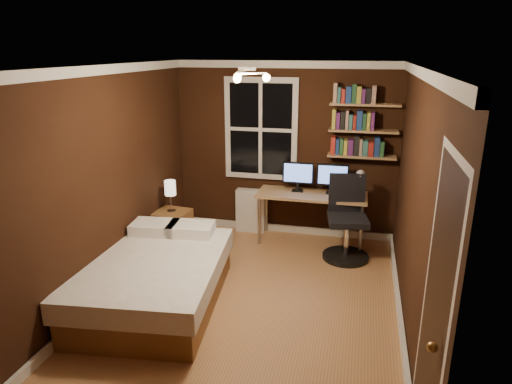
% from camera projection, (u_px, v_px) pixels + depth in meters
% --- Properties ---
extents(floor, '(4.20, 4.20, 0.00)m').
position_uv_depth(floor, '(251.00, 302.00, 5.01)').
color(floor, '#906039').
rests_on(floor, ground).
extents(wall_back, '(3.20, 0.04, 2.50)m').
position_uv_depth(wall_back, '(285.00, 150.00, 6.58)').
color(wall_back, black).
rests_on(wall_back, ground).
extents(wall_left, '(0.04, 4.20, 2.50)m').
position_uv_depth(wall_left, '(108.00, 183.00, 4.98)').
color(wall_left, black).
rests_on(wall_left, ground).
extents(wall_right, '(0.04, 4.20, 2.50)m').
position_uv_depth(wall_right, '(415.00, 205.00, 4.28)').
color(wall_right, black).
rests_on(wall_right, ground).
extents(ceiling, '(3.20, 4.20, 0.02)m').
position_uv_depth(ceiling, '(250.00, 66.00, 4.25)').
color(ceiling, white).
rests_on(ceiling, wall_back).
extents(window, '(1.06, 0.06, 1.46)m').
position_uv_depth(window, '(261.00, 129.00, 6.53)').
color(window, silver).
rests_on(window, wall_back).
extents(door, '(0.03, 0.82, 2.05)m').
position_uv_depth(door, '(433.00, 316.00, 2.91)').
color(door, black).
rests_on(door, ground).
extents(door_knob, '(0.06, 0.06, 0.06)m').
position_uv_depth(door_knob, '(432.00, 347.00, 2.65)').
color(door_knob, '#B38842').
rests_on(door_knob, door).
extents(ceiling_fixture, '(0.44, 0.44, 0.18)m').
position_uv_depth(ceiling_fixture, '(247.00, 78.00, 4.19)').
color(ceiling_fixture, beige).
rests_on(ceiling_fixture, ceiling).
extents(bookshelf_lower, '(0.92, 0.22, 0.03)m').
position_uv_depth(bookshelf_lower, '(361.00, 156.00, 6.23)').
color(bookshelf_lower, '#A57E50').
rests_on(bookshelf_lower, wall_back).
extents(books_row_lower, '(0.66, 0.16, 0.23)m').
position_uv_depth(books_row_lower, '(362.00, 147.00, 6.19)').
color(books_row_lower, maroon).
rests_on(books_row_lower, bookshelf_lower).
extents(bookshelf_middle, '(0.92, 0.22, 0.03)m').
position_uv_depth(bookshelf_middle, '(363.00, 131.00, 6.13)').
color(bookshelf_middle, '#A57E50').
rests_on(bookshelf_middle, wall_back).
extents(books_row_middle, '(0.60, 0.16, 0.23)m').
position_uv_depth(books_row_middle, '(364.00, 121.00, 6.09)').
color(books_row_middle, navy).
rests_on(books_row_middle, bookshelf_middle).
extents(bookshelf_upper, '(0.92, 0.22, 0.03)m').
position_uv_depth(bookshelf_upper, '(365.00, 104.00, 6.02)').
color(bookshelf_upper, '#A57E50').
rests_on(bookshelf_upper, wall_back).
extents(books_row_upper, '(0.54, 0.16, 0.23)m').
position_uv_depth(books_row_upper, '(366.00, 94.00, 5.98)').
color(books_row_upper, '#224F2E').
rests_on(books_row_upper, bookshelf_upper).
extents(bed, '(1.59, 2.06, 0.65)m').
position_uv_depth(bed, '(155.00, 279.00, 4.92)').
color(bed, brown).
rests_on(bed, ground).
extents(nightstand, '(0.48, 0.48, 0.54)m').
position_uv_depth(nightstand, '(173.00, 230.00, 6.27)').
color(nightstand, brown).
rests_on(nightstand, ground).
extents(bedside_lamp, '(0.15, 0.15, 0.44)m').
position_uv_depth(bedside_lamp, '(171.00, 196.00, 6.12)').
color(bedside_lamp, beige).
rests_on(bedside_lamp, nightstand).
extents(radiator, '(0.44, 0.15, 0.65)m').
position_uv_depth(radiator, '(251.00, 211.00, 6.86)').
color(radiator, silver).
rests_on(radiator, ground).
extents(desk, '(1.52, 0.57, 0.72)m').
position_uv_depth(desk, '(312.00, 198.00, 6.38)').
color(desk, '#A57E50').
rests_on(desk, ground).
extents(monitor_left, '(0.44, 0.12, 0.42)m').
position_uv_depth(monitor_left, '(298.00, 177.00, 6.41)').
color(monitor_left, black).
rests_on(monitor_left, desk).
extents(monitor_right, '(0.44, 0.12, 0.42)m').
position_uv_depth(monitor_right, '(332.00, 179.00, 6.31)').
color(monitor_right, black).
rests_on(monitor_right, desk).
extents(desk_lamp, '(0.14, 0.32, 0.44)m').
position_uv_depth(desk_lamp, '(360.00, 183.00, 6.08)').
color(desk_lamp, silver).
rests_on(desk_lamp, desk).
extents(office_chair, '(0.61, 0.61, 1.10)m').
position_uv_depth(office_chair, '(347.00, 226.00, 5.97)').
color(office_chair, black).
rests_on(office_chair, ground).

